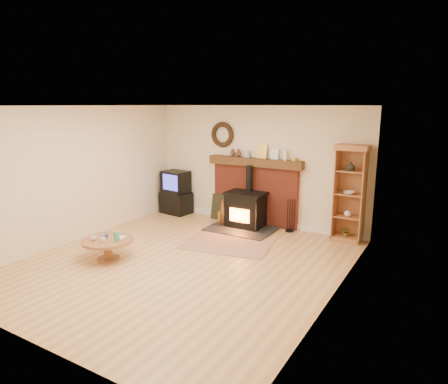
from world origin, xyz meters
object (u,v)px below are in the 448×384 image
Objects in this scene: curio_cabinet at (350,194)px; coffee_table at (107,243)px; wood_stove at (245,211)px; tv_unit at (176,193)px.

coffee_table is at bearing -136.75° from curio_cabinet.
curio_cabinet is (2.12, 0.28, 0.56)m from wood_stove.
coffee_table is (-1.18, -2.82, -0.08)m from wood_stove.
coffee_table is (-3.30, -3.10, -0.64)m from curio_cabinet.
wood_stove is 2.21m from curio_cabinet.
curio_cabinet is (4.13, 0.09, 0.44)m from tv_unit.
wood_stove is 2.02m from tv_unit.
wood_stove is at bearing -172.55° from curio_cabinet.
tv_unit is at bearing 174.55° from wood_stove.
wood_stove is 3.06m from coffee_table.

